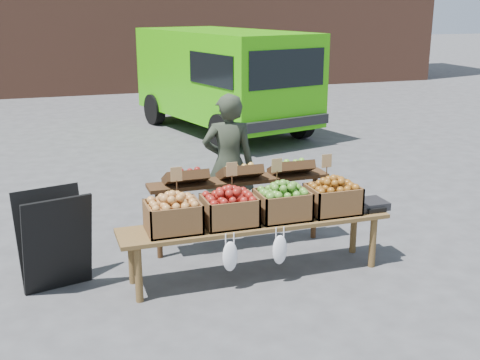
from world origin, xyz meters
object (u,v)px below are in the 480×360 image
object	(u,v)px
crate_golden_apples	(173,217)
crate_russet_pears	(229,211)
delivery_van	(223,82)
back_table	(240,203)
crate_green_apples	(333,199)
weighing_scale	(369,204)
chalkboard_sign	(55,240)
vendor	(228,164)
crate_red_apples	(282,205)
display_bench	(256,248)

from	to	relation	value
crate_golden_apples	crate_russet_pears	distance (m)	0.55
delivery_van	back_table	bearing A→B (deg)	-119.83
crate_green_apples	weighing_scale	xyz separation A→B (m)	(0.43, 0.00, -0.10)
chalkboard_sign	back_table	size ratio (longest dim) A/B	0.46
chalkboard_sign	delivery_van	bearing A→B (deg)	47.12
vendor	crate_green_apples	xyz separation A→B (m)	(0.72, -1.24, -0.12)
crate_russet_pears	crate_red_apples	world-z (taller)	same
crate_russet_pears	crate_green_apples	size ratio (longest dim) A/B	1.00
chalkboard_sign	crate_green_apples	world-z (taller)	chalkboard_sign
delivery_van	back_table	size ratio (longest dim) A/B	2.21
delivery_van	crate_red_apples	xyz separation A→B (m)	(-1.48, -6.85, -0.33)
crate_golden_apples	weighing_scale	xyz separation A→B (m)	(2.08, 0.00, -0.10)
crate_green_apples	back_table	bearing A→B (deg)	136.34
delivery_van	display_bench	bearing A→B (deg)	-118.84
chalkboard_sign	vendor	bearing A→B (deg)	10.71
vendor	chalkboard_sign	bearing A→B (deg)	36.54
delivery_van	chalkboard_sign	world-z (taller)	delivery_van
chalkboard_sign	crate_red_apples	xyz separation A→B (m)	(2.17, -0.34, 0.23)
display_bench	crate_golden_apples	bearing A→B (deg)	180.00
crate_green_apples	display_bench	bearing A→B (deg)	180.00
vendor	chalkboard_sign	size ratio (longest dim) A/B	1.71
vendor	crate_green_apples	world-z (taller)	vendor
chalkboard_sign	display_bench	distance (m)	1.93
back_table	display_bench	bearing A→B (deg)	-95.59
back_table	crate_russet_pears	distance (m)	0.82
vendor	crate_green_apples	bearing A→B (deg)	132.32
crate_red_apples	weighing_scale	xyz separation A→B (m)	(0.98, 0.00, -0.10)
crate_golden_apples	crate_russet_pears	world-z (taller)	same
delivery_van	chalkboard_sign	bearing A→B (deg)	-133.70
back_table	weighing_scale	size ratio (longest dim) A/B	6.18
back_table	crate_red_apples	distance (m)	0.77
crate_red_apples	crate_green_apples	bearing A→B (deg)	0.00
vendor	crate_red_apples	world-z (taller)	vendor
chalkboard_sign	back_table	distance (m)	2.00
weighing_scale	crate_russet_pears	bearing A→B (deg)	180.00
back_table	display_bench	xyz separation A→B (m)	(-0.07, -0.72, -0.24)
crate_green_apples	crate_russet_pears	bearing A→B (deg)	180.00
back_table	crate_red_apples	xyz separation A→B (m)	(0.20, -0.72, 0.19)
delivery_van	crate_green_apples	distance (m)	6.92
back_table	crate_green_apples	xyz separation A→B (m)	(0.75, -0.72, 0.19)
vendor	crate_golden_apples	world-z (taller)	vendor
vendor	crate_russet_pears	bearing A→B (deg)	85.13
chalkboard_sign	crate_russet_pears	bearing A→B (deg)	-25.39
display_bench	crate_golden_apples	distance (m)	0.93
delivery_van	vendor	size ratio (longest dim) A/B	2.82
display_bench	chalkboard_sign	bearing A→B (deg)	169.93
vendor	back_table	xyz separation A→B (m)	(-0.03, -0.52, -0.31)
chalkboard_sign	weighing_scale	xyz separation A→B (m)	(3.14, -0.34, 0.13)
back_table	crate_russet_pears	xyz separation A→B (m)	(-0.35, -0.72, 0.19)
delivery_van	crate_red_apples	bearing A→B (deg)	-116.66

